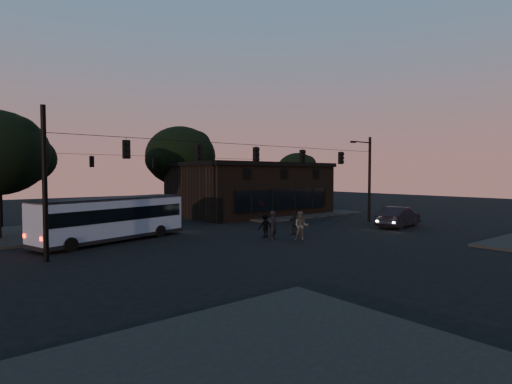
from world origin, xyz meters
TOP-DOWN VIEW (x-y plane):
  - ground at (0.00, 0.00)m, footprint 120.00×120.00m
  - sidewalk_far_right at (12.00, 14.00)m, footprint 14.00×10.00m
  - building at (9.00, 15.97)m, footprint 15.40×10.41m
  - tree_behind at (4.00, 22.00)m, footprint 7.60×7.60m
  - tree_right at (18.00, 18.00)m, footprint 5.20×5.20m
  - signal_rig_near at (0.00, 4.00)m, footprint 26.24×0.30m
  - signal_rig_far at (0.00, 20.00)m, footprint 26.24×0.30m
  - bus at (-8.47, 7.85)m, footprint 10.03×4.82m
  - car at (11.63, 0.25)m, footprint 5.18×2.48m
  - pedestrian_a at (-0.19, 1.96)m, footprint 0.81×0.72m
  - pedestrian_b at (0.93, 0.60)m, footprint 1.13×1.15m
  - pedestrian_c at (2.30, 2.62)m, footprint 1.00×0.59m
  - pedestrian_d at (-0.02, 3.02)m, footprint 1.11×0.71m

SIDE VIEW (x-z plane):
  - ground at x=0.00m, z-range 0.00..0.00m
  - sidewalk_far_right at x=12.00m, z-range 0.00..0.15m
  - pedestrian_c at x=2.30m, z-range 0.00..1.60m
  - pedestrian_d at x=-0.02m, z-range 0.00..1.63m
  - car at x=11.63m, z-range 0.00..1.64m
  - pedestrian_a at x=-0.19m, z-range 0.00..1.87m
  - pedestrian_b at x=0.93m, z-range 0.00..1.87m
  - bus at x=-8.47m, z-range 0.17..2.92m
  - building at x=9.00m, z-range 0.01..5.41m
  - signal_rig_far at x=0.00m, z-range 0.45..7.95m
  - signal_rig_near at x=0.00m, z-range 0.70..8.20m
  - tree_right at x=18.00m, z-range 1.20..8.06m
  - tree_behind at x=4.00m, z-range 1.48..10.91m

